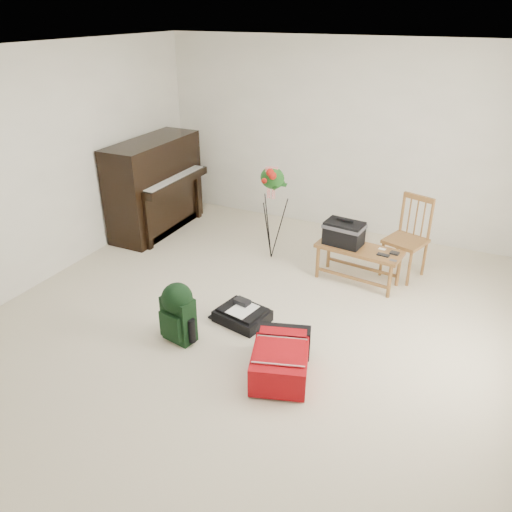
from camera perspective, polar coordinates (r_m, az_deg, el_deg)
The scene contains 11 objects.
floor at distance 4.96m, azimuth -0.94°, elevation -7.91°, with size 5.00×5.50×0.01m, color beige.
ceiling at distance 4.09m, azimuth -1.22°, elevation 22.28°, with size 5.00×5.50×0.01m, color white.
wall_back at distance 6.83m, azimuth 9.58°, elevation 13.12°, with size 5.00×0.04×2.50m, color white.
wall_left at distance 5.87m, azimuth -23.74°, elevation 9.02°, with size 0.04×5.50×2.50m, color white.
piano at distance 6.97m, azimuth -11.37°, elevation 7.65°, with size 0.71×1.50×1.25m.
bench at distance 5.61m, azimuth 10.50°, elevation 1.99°, with size 0.97×0.48×0.72m.
dining_chair at distance 5.90m, azimuth 16.81°, elevation 1.95°, with size 0.51×0.51×0.94m.
red_suitcase at distance 4.32m, azimuth 3.08°, elevation -11.36°, with size 0.64×0.80×0.29m.
black_duffel at distance 4.98m, azimuth -1.57°, elevation -6.71°, with size 0.55×0.48×0.20m.
green_backpack at distance 4.64m, azimuth -8.93°, elevation -6.09°, with size 0.33×0.30×0.59m.
flower_stand at distance 6.00m, azimuth 1.82°, elevation 4.85°, with size 0.49×0.49×1.19m.
Camera 1 is at (1.83, -3.64, 2.82)m, focal length 35.00 mm.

